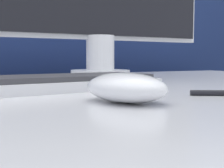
# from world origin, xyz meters

# --- Properties ---
(partition_panel) EXTENTS (5.00, 0.03, 1.34)m
(partition_panel) POSITION_xyz_m (0.00, 0.65, 0.67)
(partition_panel) COLOR navy
(partition_panel) RESTS_ON ground_plane
(computer_mouse_near) EXTENTS (0.10, 0.13, 0.03)m
(computer_mouse_near) POSITION_xyz_m (-0.02, -0.19, 0.77)
(computer_mouse_near) COLOR white
(computer_mouse_near) RESTS_ON desk
(keyboard) EXTENTS (0.45, 0.17, 0.02)m
(keyboard) POSITION_xyz_m (-0.09, -0.01, 0.77)
(keyboard) COLOR silver
(keyboard) RESTS_ON desk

